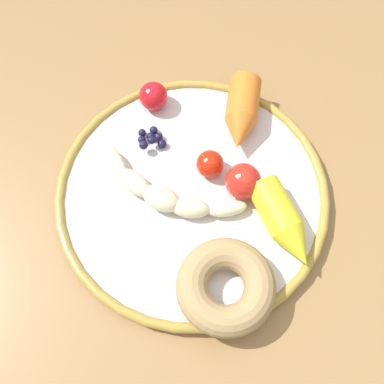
{
  "coord_description": "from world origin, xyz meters",
  "views": [
    {
      "loc": [
        0.03,
        -0.2,
        1.26
      ],
      "look_at": [
        -0.0,
        0.03,
        0.75
      ],
      "focal_mm": 42.86,
      "sensor_mm": 36.0,
      "label": 1
    }
  ],
  "objects_px": {
    "blueberry_pile": "(151,138)",
    "tomato_near": "(243,181)",
    "carrot_yellow": "(284,223)",
    "banana": "(165,193)",
    "plate": "(192,193)",
    "carrot_orange": "(242,113)",
    "dining_table": "(190,241)",
    "tomato_mid": "(210,164)",
    "donut": "(226,286)",
    "tomato_far": "(153,96)"
  },
  "relations": [
    {
      "from": "plate",
      "to": "tomato_mid",
      "type": "height_order",
      "value": "tomato_mid"
    },
    {
      "from": "plate",
      "to": "banana",
      "type": "bearing_deg",
      "value": -160.67
    },
    {
      "from": "tomato_far",
      "to": "blueberry_pile",
      "type": "bearing_deg",
      "value": -85.07
    },
    {
      "from": "plate",
      "to": "tomato_mid",
      "type": "xyz_separation_m",
      "value": [
        0.02,
        0.03,
        0.02
      ]
    },
    {
      "from": "carrot_yellow",
      "to": "donut",
      "type": "height_order",
      "value": "carrot_yellow"
    },
    {
      "from": "carrot_orange",
      "to": "tomato_near",
      "type": "bearing_deg",
      "value": -85.25
    },
    {
      "from": "carrot_orange",
      "to": "banana",
      "type": "bearing_deg",
      "value": -125.19
    },
    {
      "from": "dining_table",
      "to": "blueberry_pile",
      "type": "distance_m",
      "value": 0.15
    },
    {
      "from": "blueberry_pile",
      "to": "tomato_near",
      "type": "height_order",
      "value": "tomato_near"
    },
    {
      "from": "banana",
      "to": "carrot_orange",
      "type": "xyz_separation_m",
      "value": [
        0.08,
        0.12,
        0.01
      ]
    },
    {
      "from": "banana",
      "to": "carrot_yellow",
      "type": "bearing_deg",
      "value": -10.24
    },
    {
      "from": "banana",
      "to": "tomato_near",
      "type": "xyz_separation_m",
      "value": [
        0.09,
        0.02,
        0.01
      ]
    },
    {
      "from": "banana",
      "to": "tomato_mid",
      "type": "height_order",
      "value": "tomato_mid"
    },
    {
      "from": "carrot_orange",
      "to": "donut",
      "type": "xyz_separation_m",
      "value": [
        -0.0,
        -0.22,
        -0.0
      ]
    },
    {
      "from": "blueberry_pile",
      "to": "tomato_far",
      "type": "distance_m",
      "value": 0.06
    },
    {
      "from": "banana",
      "to": "blueberry_pile",
      "type": "distance_m",
      "value": 0.08
    },
    {
      "from": "blueberry_pile",
      "to": "tomato_near",
      "type": "xyz_separation_m",
      "value": [
        0.12,
        -0.05,
        0.01
      ]
    },
    {
      "from": "dining_table",
      "to": "donut",
      "type": "distance_m",
      "value": 0.15
    },
    {
      "from": "plate",
      "to": "donut",
      "type": "height_order",
      "value": "donut"
    },
    {
      "from": "donut",
      "to": "plate",
      "type": "bearing_deg",
      "value": 113.25
    },
    {
      "from": "tomato_far",
      "to": "plate",
      "type": "bearing_deg",
      "value": -62.29
    },
    {
      "from": "carrot_yellow",
      "to": "blueberry_pile",
      "type": "bearing_deg",
      "value": 148.95
    },
    {
      "from": "banana",
      "to": "tomato_near",
      "type": "height_order",
      "value": "tomato_near"
    },
    {
      "from": "tomato_near",
      "to": "tomato_far",
      "type": "xyz_separation_m",
      "value": [
        -0.12,
        0.11,
        -0.0
      ]
    },
    {
      "from": "carrot_yellow",
      "to": "tomato_far",
      "type": "relative_size",
      "value": 3.0
    },
    {
      "from": "blueberry_pile",
      "to": "tomato_mid",
      "type": "bearing_deg",
      "value": -23.08
    },
    {
      "from": "blueberry_pile",
      "to": "tomato_far",
      "type": "height_order",
      "value": "tomato_far"
    },
    {
      "from": "tomato_mid",
      "to": "carrot_orange",
      "type": "bearing_deg",
      "value": 65.99
    },
    {
      "from": "banana",
      "to": "carrot_yellow",
      "type": "height_order",
      "value": "carrot_yellow"
    },
    {
      "from": "carrot_orange",
      "to": "donut",
      "type": "distance_m",
      "value": 0.22
    },
    {
      "from": "carrot_orange",
      "to": "tomato_near",
      "type": "distance_m",
      "value": 0.1
    },
    {
      "from": "donut",
      "to": "carrot_orange",
      "type": "bearing_deg",
      "value": 89.42
    },
    {
      "from": "donut",
      "to": "blueberry_pile",
      "type": "xyz_separation_m",
      "value": [
        -0.11,
        0.18,
        -0.01
      ]
    },
    {
      "from": "blueberry_pile",
      "to": "plate",
      "type": "bearing_deg",
      "value": -47.71
    },
    {
      "from": "tomato_near",
      "to": "tomato_mid",
      "type": "bearing_deg",
      "value": 152.64
    },
    {
      "from": "plate",
      "to": "donut",
      "type": "relative_size",
      "value": 3.07
    },
    {
      "from": "tomato_far",
      "to": "carrot_yellow",
      "type": "bearing_deg",
      "value": -42.42
    },
    {
      "from": "carrot_yellow",
      "to": "tomato_mid",
      "type": "relative_size",
      "value": 3.32
    },
    {
      "from": "tomato_mid",
      "to": "banana",
      "type": "bearing_deg",
      "value": -139.14
    },
    {
      "from": "carrot_yellow",
      "to": "carrot_orange",
      "type": "bearing_deg",
      "value": 111.95
    },
    {
      "from": "plate",
      "to": "tomato_mid",
      "type": "bearing_deg",
      "value": 60.06
    },
    {
      "from": "plate",
      "to": "tomato_far",
      "type": "relative_size",
      "value": 8.96
    },
    {
      "from": "carrot_orange",
      "to": "donut",
      "type": "relative_size",
      "value": 0.95
    },
    {
      "from": "blueberry_pile",
      "to": "tomato_mid",
      "type": "xyz_separation_m",
      "value": [
        0.08,
        -0.03,
        0.01
      ]
    },
    {
      "from": "carrot_yellow",
      "to": "dining_table",
      "type": "bearing_deg",
      "value": 177.97
    },
    {
      "from": "carrot_yellow",
      "to": "tomato_mid",
      "type": "height_order",
      "value": "carrot_yellow"
    },
    {
      "from": "dining_table",
      "to": "blueberry_pile",
      "type": "height_order",
      "value": "blueberry_pile"
    },
    {
      "from": "dining_table",
      "to": "banana",
      "type": "xyz_separation_m",
      "value": [
        -0.03,
        0.02,
        0.11
      ]
    },
    {
      "from": "carrot_orange",
      "to": "blueberry_pile",
      "type": "xyz_separation_m",
      "value": [
        -0.11,
        -0.04,
        -0.01
      ]
    },
    {
      "from": "plate",
      "to": "blueberry_pile",
      "type": "distance_m",
      "value": 0.09
    }
  ]
}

